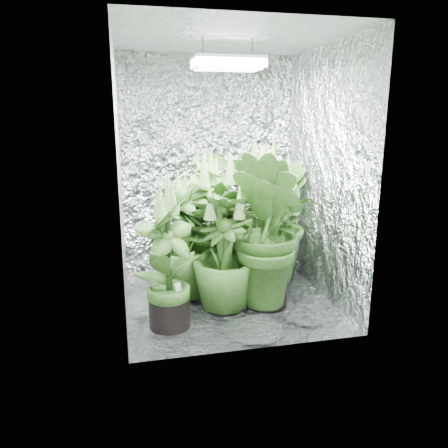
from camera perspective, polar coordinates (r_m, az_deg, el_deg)
name	(u,v)px	position (r m, az deg, el deg)	size (l,w,h in m)	color
ground	(227,299)	(3.63, 0.44, -9.78)	(1.60, 1.60, 0.00)	silver
walls	(228,178)	(3.35, 0.48, 6.07)	(1.62, 1.62, 2.00)	silver
ceiling	(228,37)	(3.36, 0.51, 23.20)	(1.60, 1.60, 0.01)	silver
grow_lamp	(228,63)	(3.34, 0.51, 20.25)	(0.50, 0.30, 0.22)	gray
plant_a	(209,224)	(3.86, -2.04, 0.05)	(1.08, 1.08, 1.13)	black
plant_b	(214,229)	(3.58, -1.25, -0.63)	(0.82, 0.82, 1.21)	black
plant_c	(277,221)	(3.99, 6.96, 0.40)	(0.67, 0.67, 1.15)	black
plant_d	(224,254)	(3.30, 0.02, -3.97)	(0.60, 0.60, 0.98)	black
plant_e	(261,221)	(3.75, 4.89, 0.39)	(1.05, 1.05, 1.23)	black
plant_f	(168,262)	(3.04, -7.34, -4.89)	(0.68, 0.68, 1.07)	black
plant_g	(268,232)	(3.34, 5.82, -0.98)	(0.75, 0.75, 1.30)	black
plant_h	(184,240)	(3.54, -5.31, -2.16)	(0.75, 0.75, 1.04)	black
circulation_fan	(279,259)	(4.16, 7.20, -4.60)	(0.14, 0.30, 0.34)	black
plant_label	(178,288)	(3.08, -6.02, -8.28)	(0.05, 0.01, 0.07)	white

